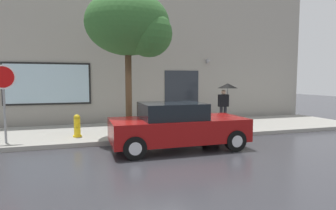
% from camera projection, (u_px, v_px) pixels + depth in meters
% --- Properties ---
extents(ground_plane, '(60.00, 60.00, 0.00)m').
position_uv_depth(ground_plane, '(152.00, 150.00, 8.52)').
color(ground_plane, '#333338').
extents(sidewalk, '(20.00, 4.00, 0.15)m').
position_uv_depth(sidewalk, '(134.00, 131.00, 11.37)').
color(sidewalk, gray).
rests_on(sidewalk, ground).
extents(building_facade, '(20.00, 0.67, 7.00)m').
position_uv_depth(building_facade, '(123.00, 52.00, 13.43)').
color(building_facade, '#9E998E').
rests_on(building_facade, ground).
extents(parked_car, '(4.14, 1.90, 1.43)m').
position_uv_depth(parked_car, '(177.00, 126.00, 8.68)').
color(parked_car, maroon).
rests_on(parked_car, ground).
extents(fire_hydrant, '(0.30, 0.44, 0.79)m').
position_uv_depth(fire_hydrant, '(77.00, 126.00, 9.76)').
color(fire_hydrant, yellow).
rests_on(fire_hydrant, sidewalk).
extents(pedestrian_with_umbrella, '(0.92, 0.92, 1.83)m').
position_uv_depth(pedestrian_with_umbrella, '(226.00, 92.00, 12.70)').
color(pedestrian_with_umbrella, black).
rests_on(pedestrian_with_umbrella, sidewalk).
extents(street_tree, '(2.94, 2.50, 5.03)m').
position_uv_depth(street_tree, '(132.00, 26.00, 9.70)').
color(street_tree, '#4C3823').
rests_on(street_tree, sidewalk).
extents(stop_sign, '(0.76, 0.10, 2.45)m').
position_uv_depth(stop_sign, '(3.00, 88.00, 8.68)').
color(stop_sign, gray).
rests_on(stop_sign, sidewalk).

